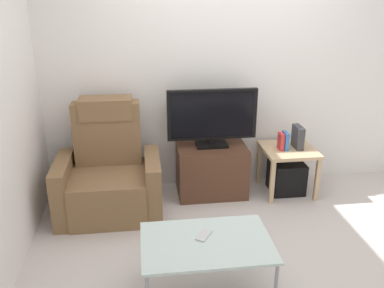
% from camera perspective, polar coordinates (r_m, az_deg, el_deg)
% --- Properties ---
extents(ground_plane, '(6.40, 6.40, 0.00)m').
position_cam_1_polar(ground_plane, '(3.78, 7.16, -12.43)').
color(ground_plane, '#BCB2AD').
extents(wall_back, '(6.40, 0.06, 2.60)m').
position_cam_1_polar(wall_back, '(4.32, 4.26, 10.70)').
color(wall_back, silver).
rests_on(wall_back, ground).
extents(tv_stand, '(0.71, 0.47, 0.53)m').
position_cam_1_polar(tv_stand, '(4.33, 2.72, -3.62)').
color(tv_stand, '#4C2D1E').
rests_on(tv_stand, ground).
extents(television, '(0.91, 0.20, 0.60)m').
position_cam_1_polar(television, '(4.14, 2.82, 3.80)').
color(television, black).
rests_on(television, tv_stand).
extents(recliner_armchair, '(0.98, 0.78, 1.08)m').
position_cam_1_polar(recliner_armchair, '(4.05, -11.47, -4.21)').
color(recliner_armchair, brown).
rests_on(recliner_armchair, ground).
extents(side_table, '(0.54, 0.54, 0.50)m').
position_cam_1_polar(side_table, '(4.43, 13.22, -1.53)').
color(side_table, tan).
rests_on(side_table, ground).
extents(subwoofer_box, '(0.34, 0.34, 0.34)m').
position_cam_1_polar(subwoofer_box, '(4.53, 12.96, -4.40)').
color(subwoofer_box, black).
rests_on(subwoofer_box, ground).
extents(book_leftmost, '(0.04, 0.11, 0.18)m').
position_cam_1_polar(book_leftmost, '(4.32, 12.25, 0.37)').
color(book_leftmost, red).
rests_on(book_leftmost, side_table).
extents(book_middle, '(0.04, 0.13, 0.19)m').
position_cam_1_polar(book_middle, '(4.33, 12.83, 0.45)').
color(book_middle, '#3366B2').
rests_on(book_middle, side_table).
extents(game_console, '(0.07, 0.20, 0.23)m').
position_cam_1_polar(game_console, '(4.40, 14.48, 0.95)').
color(game_console, '#333338').
rests_on(game_console, side_table).
extents(coffee_table, '(0.90, 0.60, 0.44)m').
position_cam_1_polar(coffee_table, '(2.92, 2.02, -13.80)').
color(coffee_table, '#B2C6C1').
rests_on(coffee_table, ground).
extents(cell_phone, '(0.14, 0.16, 0.01)m').
position_cam_1_polar(cell_phone, '(2.95, 1.65, -12.54)').
color(cell_phone, '#B7B7BC').
rests_on(cell_phone, coffee_table).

